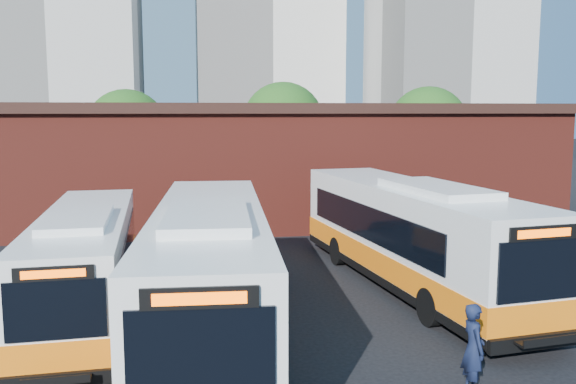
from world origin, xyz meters
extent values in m
plane|color=black|center=(0.00, 0.00, 0.00)|extent=(220.00, 220.00, 0.00)
cube|color=white|center=(-8.57, 3.90, 1.67)|extent=(2.99, 11.37, 2.67)
cube|color=orange|center=(-8.57, 3.90, 0.89)|extent=(3.04, 11.42, 0.66)
cube|color=black|center=(-8.57, 3.90, 0.42)|extent=(3.03, 11.41, 0.23)
cube|color=black|center=(-8.26, -1.75, 1.92)|extent=(2.03, 0.17, 1.27)
cube|color=black|center=(-8.26, -1.76, 2.70)|extent=(1.60, 0.14, 0.30)
cube|color=#FF5905|center=(-8.26, -1.79, 2.70)|extent=(1.27, 0.09, 0.17)
cube|color=black|center=(-8.26, -1.81, 0.42)|extent=(2.40, 0.26, 0.30)
cube|color=black|center=(-8.25, -2.02, 0.52)|extent=(1.38, 0.43, 0.06)
cube|color=black|center=(-8.24, -2.19, 0.58)|extent=(1.36, 0.11, 0.17)
cube|color=black|center=(-9.80, 4.21, 1.92)|extent=(0.52, 8.77, 0.98)
cube|color=black|center=(-7.37, 4.34, 1.92)|extent=(0.52, 8.77, 0.98)
cube|color=white|center=(-8.49, 2.49, 3.10)|extent=(1.84, 4.02, 0.21)
cylinder|color=black|center=(-9.48, 0.66, 0.47)|extent=(0.35, 0.95, 0.94)
cylinder|color=black|center=(-7.31, 0.77, 0.47)|extent=(0.35, 0.95, 0.94)
cylinder|color=black|center=(-9.81, 6.84, 0.47)|extent=(0.35, 0.95, 0.94)
cylinder|color=black|center=(-7.64, 6.95, 0.47)|extent=(0.35, 0.95, 0.94)
cube|color=white|center=(-4.99, 1.27, 1.93)|extent=(3.47, 13.16, 3.09)
cube|color=orange|center=(-4.99, 1.27, 1.03)|extent=(3.53, 13.21, 0.76)
cube|color=black|center=(-4.99, 1.27, 0.49)|extent=(3.52, 13.20, 0.27)
cube|color=black|center=(-5.35, -5.26, 2.22)|extent=(2.35, 0.19, 1.47)
cube|color=black|center=(-5.35, -5.27, 3.13)|extent=(1.85, 0.17, 0.35)
cube|color=#FF5905|center=(-5.35, -5.31, 3.13)|extent=(1.46, 0.10, 0.20)
cube|color=black|center=(-6.38, 1.78, 2.22)|extent=(0.61, 10.15, 1.14)
cube|color=black|center=(-3.56, 1.63, 2.22)|extent=(0.61, 10.15, 1.14)
cube|color=white|center=(-5.08, -0.35, 3.58)|extent=(2.13, 4.65, 0.24)
cylinder|color=black|center=(-6.45, -2.34, 0.54)|extent=(0.41, 1.10, 1.09)
cylinder|color=black|center=(-3.94, -2.48, 0.54)|extent=(0.41, 1.10, 1.09)
cylinder|color=black|center=(-6.06, 4.81, 0.54)|extent=(0.41, 1.10, 1.09)
cylinder|color=black|center=(-3.55, 4.67, 0.54)|extent=(0.41, 1.10, 1.09)
cube|color=white|center=(1.93, 5.02, 1.94)|extent=(4.40, 13.37, 3.12)
cube|color=orange|center=(1.93, 5.02, 1.04)|extent=(4.46, 13.43, 0.77)
cube|color=black|center=(1.93, 5.02, 0.49)|extent=(4.45, 13.41, 0.27)
cube|color=black|center=(2.75, -1.53, 2.24)|extent=(2.36, 0.36, 1.48)
cube|color=black|center=(2.76, -1.54, 3.15)|extent=(1.85, 0.30, 0.35)
cube|color=#FF5905|center=(2.76, -1.58, 3.15)|extent=(1.47, 0.21, 0.20)
cube|color=black|center=(2.76, -1.59, 0.49)|extent=(2.79, 0.50, 0.35)
cube|color=black|center=(2.79, -1.84, 0.60)|extent=(1.62, 0.61, 0.07)
cube|color=black|center=(2.82, -2.04, 0.68)|extent=(1.58, 0.24, 0.20)
cube|color=black|center=(0.47, 5.27, 2.24)|extent=(1.33, 10.16, 1.15)
cube|color=black|center=(3.29, 5.63, 2.24)|extent=(1.33, 10.16, 1.15)
cube|color=white|center=(2.14, 3.39, 3.61)|extent=(2.45, 4.79, 0.24)
cylinder|color=black|center=(1.14, 1.17, 0.55)|extent=(0.48, 1.13, 1.09)
cylinder|color=black|center=(3.65, 1.48, 0.55)|extent=(0.48, 1.13, 1.09)
cylinder|color=black|center=(0.25, 8.33, 0.55)|extent=(0.48, 1.13, 1.09)
cylinder|color=black|center=(2.75, 8.64, 0.55)|extent=(0.48, 1.13, 1.09)
imported|color=#121A35|center=(0.42, -2.89, 0.99)|extent=(0.49, 0.74, 1.98)
cube|color=maroon|center=(0.00, 20.00, 3.00)|extent=(28.00, 12.00, 6.00)
cube|color=black|center=(0.00, 20.00, 6.15)|extent=(28.60, 12.60, 0.50)
cube|color=black|center=(3.00, 13.97, 1.20)|extent=(1.20, 0.08, 2.40)
cylinder|color=#382314|center=(-10.00, 32.00, 1.35)|extent=(0.36, 0.36, 2.70)
sphere|color=#1E5317|center=(-10.00, 32.00, 4.65)|extent=(6.00, 6.00, 6.00)
cylinder|color=#382314|center=(2.00, 34.00, 1.48)|extent=(0.36, 0.36, 2.95)
sphere|color=#1E5317|center=(2.00, 34.00, 5.08)|extent=(6.56, 6.56, 6.56)
cylinder|color=#382314|center=(13.00, 31.00, 1.40)|extent=(0.36, 0.36, 2.81)
sphere|color=#1E5317|center=(13.00, 31.00, 4.84)|extent=(6.24, 6.24, 6.24)
camera|label=1|loc=(-5.46, -14.51, 5.99)|focal=38.00mm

